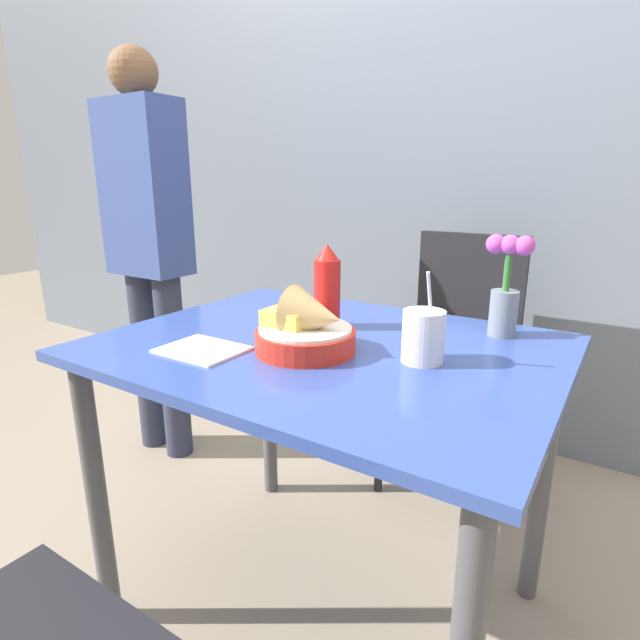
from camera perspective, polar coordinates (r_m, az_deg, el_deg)
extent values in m
plane|color=gray|center=(1.58, 0.64, -29.72)|extent=(12.00, 12.00, 0.00)
cube|color=slate|center=(2.25, 18.55, 19.30)|extent=(7.00, 0.06, 2.60)
cube|color=#334C9E|center=(1.18, 0.76, -3.15)|extent=(1.04, 0.80, 0.02)
cylinder|color=#4C4C51|center=(1.43, -24.15, -18.03)|extent=(0.05, 0.05, 0.74)
cylinder|color=#4C4C51|center=(1.82, -5.89, -9.03)|extent=(0.05, 0.05, 0.74)
cylinder|color=#4C4C51|center=(1.50, 24.02, -16.27)|extent=(0.05, 0.05, 0.74)
cylinder|color=black|center=(1.89, 6.84, -13.08)|extent=(0.03, 0.03, 0.45)
cylinder|color=black|center=(1.78, 17.68, -15.59)|extent=(0.03, 0.03, 0.45)
cylinder|color=black|center=(2.18, 11.06, -9.09)|extent=(0.03, 0.03, 0.45)
cylinder|color=black|center=(2.09, 20.39, -10.94)|extent=(0.03, 0.03, 0.45)
cube|color=black|center=(1.88, 14.46, -5.69)|extent=(0.40, 0.40, 0.02)
cube|color=black|center=(1.98, 16.67, 2.66)|extent=(0.40, 0.03, 0.47)
cylinder|color=red|center=(1.11, -1.67, -2.40)|extent=(0.22, 0.22, 0.05)
cylinder|color=white|center=(1.10, -1.68, -1.00)|extent=(0.21, 0.21, 0.01)
cone|color=tan|center=(1.07, -0.46, 0.45)|extent=(0.12, 0.12, 0.12)
cube|color=#E5C14C|center=(1.11, -3.69, 0.07)|extent=(0.10, 0.08, 0.04)
cylinder|color=red|center=(1.27, 0.81, 2.99)|extent=(0.07, 0.07, 0.18)
cone|color=red|center=(1.25, 0.83, 7.80)|extent=(0.06, 0.06, 0.04)
cylinder|color=silver|center=(1.06, 11.73, -1.86)|extent=(0.09, 0.09, 0.11)
cylinder|color=black|center=(1.06, 11.70, -2.31)|extent=(0.08, 0.08, 0.09)
cylinder|color=white|center=(1.04, 12.56, 0.64)|extent=(0.01, 0.07, 0.18)
cylinder|color=gray|center=(1.29, 20.20, 0.73)|extent=(0.07, 0.07, 0.11)
cylinder|color=#33722D|center=(1.27, 20.65, 5.37)|extent=(0.02, 0.02, 0.10)
sphere|color=#D14CB2|center=(1.26, 20.91, 8.04)|extent=(0.05, 0.05, 0.05)
sphere|color=#D14CB2|center=(1.27, 19.47, 8.21)|extent=(0.05, 0.05, 0.05)
sphere|color=#D14CB2|center=(1.25, 22.37, 7.86)|extent=(0.05, 0.05, 0.05)
cube|color=white|center=(1.14, -13.30, -3.31)|extent=(0.18, 0.14, 0.01)
cylinder|color=#2D3347|center=(2.26, -19.11, -4.40)|extent=(0.11, 0.11, 0.77)
cylinder|color=#2D3347|center=(2.14, -16.43, -5.27)|extent=(0.11, 0.11, 0.77)
cube|color=#384C8C|center=(2.07, -19.47, 13.86)|extent=(0.32, 0.18, 0.64)
sphere|color=brown|center=(2.10, -20.58, 25.05)|extent=(0.18, 0.18, 0.18)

